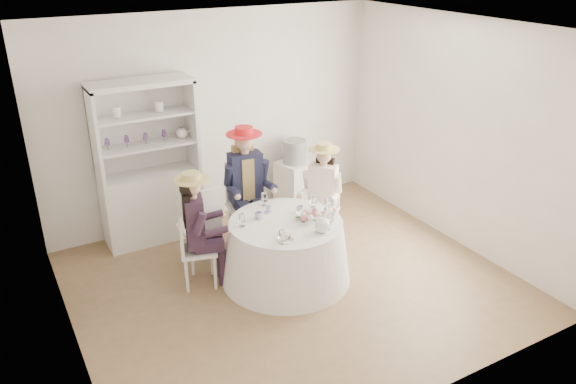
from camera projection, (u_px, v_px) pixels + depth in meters
ground at (292, 282)px, 6.16m from camera, size 4.50×4.50×0.00m
ceiling at (293, 29)px, 5.06m from camera, size 4.50×4.50×0.00m
wall_back at (215, 118)px, 7.20m from camera, size 4.50×0.00×4.50m
wall_front at (432, 257)px, 4.02m from camera, size 4.50×0.00×4.50m
wall_left at (56, 218)px, 4.60m from camera, size 0.00×4.50×4.50m
wall_right at (458, 134)px, 6.62m from camera, size 0.00×4.50×4.50m
tea_table at (286, 250)px, 6.11m from camera, size 1.42×1.42×0.70m
hutch at (151, 185)px, 6.83m from camera, size 1.28×0.70×2.00m
side_table at (294, 184)px, 7.85m from camera, size 0.51×0.51×0.65m
hatbox at (294, 151)px, 7.65m from camera, size 0.42×0.42×0.32m
guest_left at (197, 223)px, 5.85m from camera, size 0.53×0.49×1.31m
guest_mid at (246, 180)px, 6.65m from camera, size 0.55×0.57×1.49m
guest_right at (322, 188)px, 6.71m from camera, size 0.55×0.54×1.29m
spare_chair at (201, 225)px, 6.24m from camera, size 0.42×0.42×1.00m
teacup_a at (259, 216)px, 6.01m from camera, size 0.09×0.09×0.07m
teacup_b at (269, 210)px, 6.16m from camera, size 0.07×0.07×0.06m
teacup_c at (300, 210)px, 6.16m from camera, size 0.10×0.10×0.06m
flower_bowl at (307, 216)px, 6.02m from camera, size 0.23×0.23×0.05m
flower_arrangement at (308, 214)px, 5.93m from camera, size 0.17×0.18×0.07m
table_teapot at (322, 225)px, 5.73m from camera, size 0.23×0.16×0.17m
sandwich_plate at (288, 238)px, 5.61m from camera, size 0.24×0.24×0.05m
cupcake_stand at (329, 209)px, 6.07m from camera, size 0.22×0.22×0.20m
stemware_set at (286, 215)px, 5.93m from camera, size 0.97×0.94×0.15m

